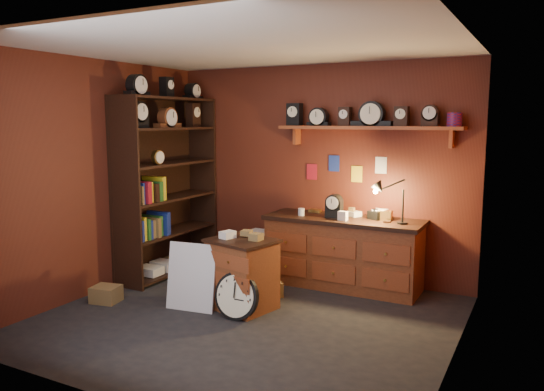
{
  "coord_description": "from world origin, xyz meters",
  "views": [
    {
      "loc": [
        2.62,
        -4.44,
        2.01
      ],
      "look_at": [
        0.11,
        0.35,
        1.24
      ],
      "focal_mm": 35.0,
      "sensor_mm": 36.0,
      "label": 1
    }
  ],
  "objects_px": {
    "low_cabinet": "(242,271)",
    "big_round_clock": "(236,296)",
    "shelving_unit": "(165,179)",
    "workbench": "(343,249)"
  },
  "relations": [
    {
      "from": "low_cabinet",
      "to": "big_round_clock",
      "type": "relative_size",
      "value": 1.73
    },
    {
      "from": "shelving_unit",
      "to": "workbench",
      "type": "bearing_deg",
      "value": 12.24
    },
    {
      "from": "shelving_unit",
      "to": "low_cabinet",
      "type": "distance_m",
      "value": 1.93
    },
    {
      "from": "workbench",
      "to": "low_cabinet",
      "type": "bearing_deg",
      "value": -119.72
    },
    {
      "from": "big_round_clock",
      "to": "low_cabinet",
      "type": "bearing_deg",
      "value": 109.87
    },
    {
      "from": "workbench",
      "to": "low_cabinet",
      "type": "distance_m",
      "value": 1.4
    },
    {
      "from": "low_cabinet",
      "to": "workbench",
      "type": "bearing_deg",
      "value": 73.79
    },
    {
      "from": "shelving_unit",
      "to": "big_round_clock",
      "type": "height_order",
      "value": "shelving_unit"
    },
    {
      "from": "low_cabinet",
      "to": "big_round_clock",
      "type": "height_order",
      "value": "low_cabinet"
    },
    {
      "from": "shelving_unit",
      "to": "workbench",
      "type": "relative_size",
      "value": 1.36
    }
  ]
}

